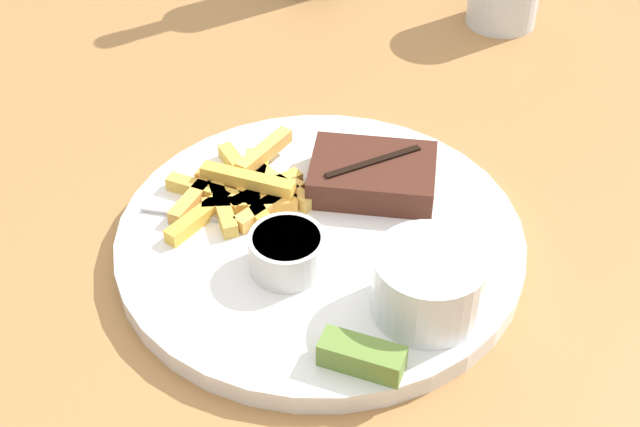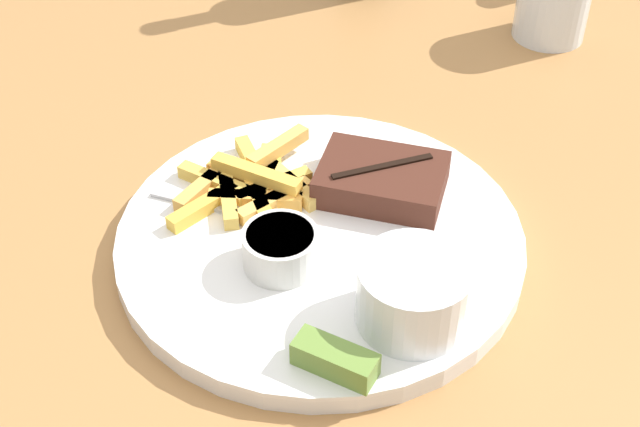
% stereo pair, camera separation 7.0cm
% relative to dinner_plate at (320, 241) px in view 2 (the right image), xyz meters
% --- Properties ---
extents(dining_table, '(1.37, 1.10, 0.74)m').
position_rel_dinner_plate_xyz_m(dining_table, '(0.00, 0.00, -0.08)').
color(dining_table, '#A87542').
rests_on(dining_table, ground_plane).
extents(dinner_plate, '(0.33, 0.33, 0.02)m').
position_rel_dinner_plate_xyz_m(dinner_plate, '(0.00, 0.00, 0.00)').
color(dinner_plate, white).
rests_on(dinner_plate, dining_table).
extents(steak_portion, '(0.11, 0.09, 0.03)m').
position_rel_dinner_plate_xyz_m(steak_portion, '(0.03, 0.07, 0.02)').
color(steak_portion, '#472319').
rests_on(steak_portion, dinner_plate).
extents(fries_pile, '(0.13, 0.15, 0.02)m').
position_rel_dinner_plate_xyz_m(fries_pile, '(-0.07, 0.02, 0.02)').
color(fries_pile, '#F1B453').
rests_on(fries_pile, dinner_plate).
extents(coleslaw_cup, '(0.08, 0.08, 0.05)m').
position_rel_dinner_plate_xyz_m(coleslaw_cup, '(0.10, -0.06, 0.04)').
color(coleslaw_cup, white).
rests_on(coleslaw_cup, dinner_plate).
extents(dipping_sauce_cup, '(0.06, 0.06, 0.03)m').
position_rel_dinner_plate_xyz_m(dipping_sauce_cup, '(-0.01, -0.05, 0.03)').
color(dipping_sauce_cup, silver).
rests_on(dipping_sauce_cup, dinner_plate).
extents(pickle_spear, '(0.06, 0.03, 0.02)m').
position_rel_dinner_plate_xyz_m(pickle_spear, '(0.07, -0.12, 0.02)').
color(pickle_spear, olive).
rests_on(pickle_spear, dinner_plate).
extents(fork_utensil, '(0.13, 0.02, 0.00)m').
position_rel_dinner_plate_xyz_m(fork_utensil, '(-0.09, -0.01, 0.01)').
color(fork_utensil, '#B7B7BC').
rests_on(fork_utensil, dinner_plate).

